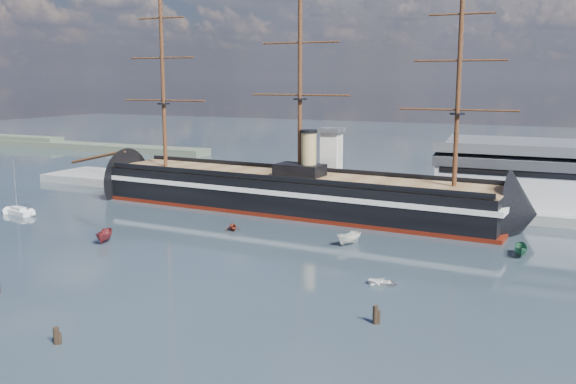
% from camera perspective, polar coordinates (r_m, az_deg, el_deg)
% --- Properties ---
extents(ground, '(600.00, 600.00, 0.00)m').
position_cam_1_polar(ground, '(119.05, -3.24, -3.54)').
color(ground, '#1D262C').
rests_on(ground, ground).
extents(quay, '(180.00, 18.00, 2.00)m').
position_cam_1_polar(quay, '(147.75, 6.78, -0.91)').
color(quay, slate).
rests_on(quay, ground).
extents(quay_tower, '(5.00, 5.00, 15.00)m').
position_cam_1_polar(quay_tower, '(145.70, 3.87, 2.87)').
color(quay_tower, silver).
rests_on(quay_tower, ground).
extents(shoreline, '(120.00, 10.00, 4.00)m').
position_cam_1_polar(shoreline, '(277.60, -19.71, 4.03)').
color(shoreline, '#3F4C38').
rests_on(shoreline, ground).
extents(warship, '(113.37, 21.92, 53.94)m').
position_cam_1_polar(warship, '(136.98, -0.39, 0.01)').
color(warship, black).
rests_on(warship, ground).
extents(sailboat, '(7.59, 3.84, 11.67)m').
position_cam_1_polar(sailboat, '(144.58, -22.82, -1.58)').
color(sailboat, silver).
rests_on(sailboat, ground).
extents(motorboat_a, '(6.91, 4.77, 2.60)m').
position_cam_1_polar(motorboat_a, '(115.74, -15.97, -4.32)').
color(motorboat_a, maroon).
rests_on(motorboat_a, ground).
extents(motorboat_c, '(6.93, 4.60, 2.60)m').
position_cam_1_polar(motorboat_c, '(110.29, 5.43, -4.68)').
color(motorboat_c, beige).
rests_on(motorboat_c, ground).
extents(motorboat_d, '(5.63, 5.25, 1.98)m').
position_cam_1_polar(motorboat_d, '(120.25, -4.94, -3.42)').
color(motorboat_d, maroon).
rests_on(motorboat_d, ground).
extents(motorboat_e, '(1.15, 2.70, 1.25)m').
position_cam_1_polar(motorboat_e, '(89.96, 8.47, -8.18)').
color(motorboat_e, silver).
rests_on(motorboat_e, ground).
extents(motorboat_f, '(6.22, 2.86, 2.40)m').
position_cam_1_polar(motorboat_f, '(109.28, 19.98, -5.39)').
color(motorboat_f, '#255A3D').
rests_on(motorboat_f, ground).
extents(piling_near_mid, '(0.64, 0.64, 2.56)m').
position_cam_1_polar(piling_near_mid, '(74.74, -19.86, -12.58)').
color(piling_near_mid, black).
rests_on(piling_near_mid, ground).
extents(piling_far_right, '(0.64, 0.64, 2.89)m').
position_cam_1_polar(piling_far_right, '(76.48, 7.76, -11.52)').
color(piling_far_right, black).
rests_on(piling_far_right, ground).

